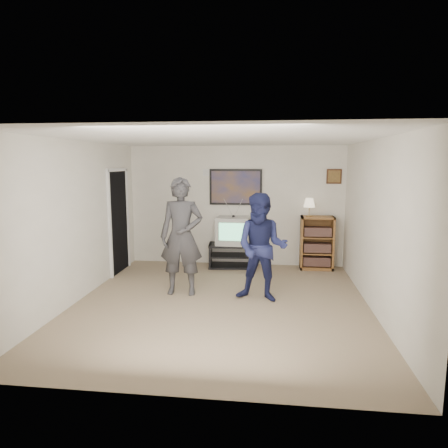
% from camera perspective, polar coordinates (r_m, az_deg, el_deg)
% --- Properties ---
extents(room_shell, '(4.51, 5.00, 2.51)m').
position_cam_1_polar(room_shell, '(6.31, -0.09, 0.48)').
color(room_shell, '#806C51').
rests_on(room_shell, ground).
extents(media_stand, '(1.01, 0.62, 0.49)m').
position_cam_1_polar(media_stand, '(8.34, 1.19, -4.50)').
color(media_stand, black).
rests_on(media_stand, room_shell).
extents(crt_television, '(0.70, 0.60, 0.57)m').
position_cam_1_polar(crt_television, '(8.23, 1.34, -0.93)').
color(crt_television, '#A8A8A3').
rests_on(crt_television, media_stand).
extents(bookshelf, '(0.66, 0.38, 1.08)m').
position_cam_1_polar(bookshelf, '(8.34, 13.12, -2.63)').
color(bookshelf, brown).
rests_on(bookshelf, room_shell).
extents(table_lamp, '(0.23, 0.23, 0.37)m').
position_cam_1_polar(table_lamp, '(8.19, 12.08, 2.35)').
color(table_lamp, '#FFEAC1').
rests_on(table_lamp, bookshelf).
extents(person_tall, '(0.73, 0.49, 1.93)m').
position_cam_1_polar(person_tall, '(6.55, -6.07, -1.78)').
color(person_tall, '#323235').
rests_on(person_tall, room_shell).
extents(person_short, '(0.93, 0.79, 1.70)m').
position_cam_1_polar(person_short, '(6.24, 5.41, -3.37)').
color(person_short, '#1A1F49').
rests_on(person_short, room_shell).
extents(controller_left, '(0.06, 0.13, 0.04)m').
position_cam_1_polar(controller_left, '(6.68, -5.31, 0.33)').
color(controller_left, white).
rests_on(controller_left, person_tall).
extents(controller_right, '(0.05, 0.12, 0.03)m').
position_cam_1_polar(controller_right, '(6.42, 5.61, -0.56)').
color(controller_right, white).
rests_on(controller_right, person_short).
extents(poster, '(1.10, 0.03, 0.75)m').
position_cam_1_polar(poster, '(8.37, 1.67, 5.30)').
color(poster, black).
rests_on(poster, room_shell).
extents(air_vent, '(0.28, 0.02, 0.14)m').
position_cam_1_polar(air_vent, '(8.43, -2.07, 7.36)').
color(air_vent, white).
rests_on(air_vent, room_shell).
extents(small_picture, '(0.30, 0.03, 0.30)m').
position_cam_1_polar(small_picture, '(8.43, 15.45, 6.57)').
color(small_picture, '#3A2612').
rests_on(small_picture, room_shell).
extents(doorway, '(0.03, 0.85, 2.00)m').
position_cam_1_polar(doorway, '(8.11, -14.86, 0.27)').
color(doorway, black).
rests_on(doorway, room_shell).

